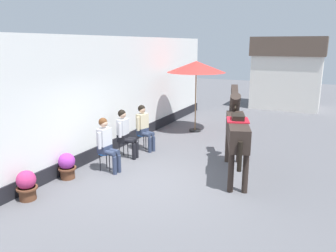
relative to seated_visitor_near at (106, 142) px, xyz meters
name	(u,v)px	position (x,y,z in m)	size (l,w,h in m)	color
ground_plane	(204,147)	(1.56, 2.98, -0.78)	(40.00, 40.00, 0.00)	#56565B
pub_facade_wall	(108,100)	(-0.99, 1.48, 0.76)	(0.34, 14.00, 3.40)	white
distant_cottage	(288,72)	(2.96, 11.22, 1.02)	(3.40, 2.60, 3.50)	silver
seated_visitor_near	(106,142)	(0.00, 0.00, 0.00)	(0.61, 0.49, 1.39)	#194C99
seated_visitor_middle	(125,131)	(-0.16, 1.10, 0.00)	(0.61, 0.49, 1.39)	black
seated_visitor_far	(144,125)	(-0.03, 1.94, 0.00)	(0.61, 0.48, 1.39)	#194C99
saddled_horse_center	(237,129)	(2.98, 1.25, 0.38)	(1.20, 2.89, 2.06)	#2D231E
flower_planter_near	(27,185)	(-0.54, -2.07, -0.44)	(0.43, 0.43, 0.64)	brown
flower_planter_middle	(67,165)	(-0.58, -0.83, -0.44)	(0.43, 0.43, 0.64)	brown
cafe_parasol	(196,67)	(0.56, 4.71, 1.59)	(2.10, 2.10, 2.58)	black
spare_stool_white	(241,133)	(2.51, 3.75, -0.38)	(0.32, 0.32, 0.46)	white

